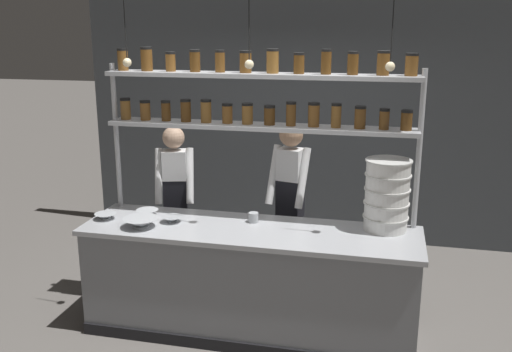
{
  "coord_description": "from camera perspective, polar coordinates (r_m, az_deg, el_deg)",
  "views": [
    {
      "loc": [
        1.04,
        -4.24,
        2.52
      ],
      "look_at": [
        0.01,
        0.2,
        1.31
      ],
      "focal_mm": 40.0,
      "sensor_mm": 36.0,
      "label": 1
    }
  ],
  "objects": [
    {
      "name": "prep_bowl_center_back",
      "position": [
        4.76,
        -11.46,
        -4.6
      ],
      "size": [
        0.29,
        0.29,
        0.08
      ],
      "color": "silver",
      "rests_on": "prep_counter"
    },
    {
      "name": "ground_plane",
      "position": [
        5.04,
        -0.61,
        -15.15
      ],
      "size": [
        40.0,
        40.0,
        0.0
      ],
      "primitive_type": "plane",
      "color": "slate"
    },
    {
      "name": "prep_bowl_center_front",
      "position": [
        5.03,
        -14.82,
        -3.92
      ],
      "size": [
        0.18,
        0.18,
        0.05
      ],
      "color": "silver",
      "rests_on": "prep_counter"
    },
    {
      "name": "prep_bowl_near_right",
      "position": [
        5.04,
        -10.82,
        -3.63
      ],
      "size": [
        0.19,
        0.19,
        0.05
      ],
      "color": "silver",
      "rests_on": "prep_counter"
    },
    {
      "name": "container_stack",
      "position": [
        4.66,
        12.96,
        -1.87
      ],
      "size": [
        0.37,
        0.37,
        0.58
      ],
      "color": "white",
      "rests_on": "prep_counter"
    },
    {
      "name": "chef_center",
      "position": [
        5.22,
        3.41,
        -2.4
      ],
      "size": [
        0.41,
        0.34,
        1.69
      ],
      "rotation": [
        0.0,
        0.0,
        -0.24
      ],
      "color": "black",
      "rests_on": "ground_plane"
    },
    {
      "name": "pendant_light_row",
      "position": [
        4.37,
        -0.53,
        11.61
      ],
      "size": [
        2.1,
        0.07,
        0.72
      ],
      "color": "black"
    },
    {
      "name": "serving_cup_front",
      "position": [
        4.78,
        -0.26,
        -4.16
      ],
      "size": [
        0.08,
        0.08,
        0.08
      ],
      "color": "#B2B7BC",
      "rests_on": "prep_counter"
    },
    {
      "name": "chef_left",
      "position": [
        5.47,
        -8.03,
        -2.23
      ],
      "size": [
        0.41,
        0.34,
        1.62
      ],
      "rotation": [
        0.0,
        0.0,
        0.28
      ],
      "color": "black",
      "rests_on": "ground_plane"
    },
    {
      "name": "back_wall",
      "position": [
        6.8,
        4.17,
        6.08
      ],
      "size": [
        5.15,
        0.12,
        2.97
      ],
      "primitive_type": "cube",
      "color": "#4C5156",
      "rests_on": "ground_plane"
    },
    {
      "name": "prep_bowl_near_left",
      "position": [
        4.84,
        -8.4,
        -4.3
      ],
      "size": [
        0.18,
        0.18,
        0.05
      ],
      "color": "#B2B7BC",
      "rests_on": "prep_counter"
    },
    {
      "name": "prep_counter",
      "position": [
        4.82,
        -0.63,
        -10.43
      ],
      "size": [
        2.75,
        0.76,
        0.92
      ],
      "color": "gray",
      "rests_on": "ground_plane"
    },
    {
      "name": "spice_shelf_unit",
      "position": [
        4.73,
        0.28,
        7.11
      ],
      "size": [
        2.64,
        0.28,
        2.34
      ],
      "color": "#B7BABF",
      "rests_on": "ground_plane"
    }
  ]
}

